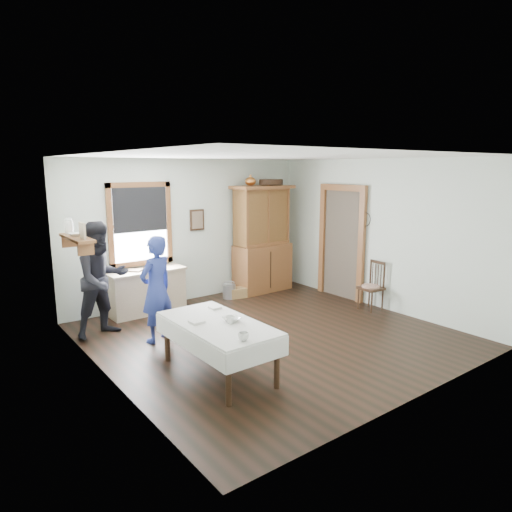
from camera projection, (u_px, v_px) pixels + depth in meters
name	position (u px, v px, depth m)	size (l,w,h in m)	color
room	(272.00, 249.00, 6.77)	(5.01, 5.01, 2.70)	black
window	(140.00, 220.00, 8.06)	(1.18, 0.07, 1.48)	white
doorway	(342.00, 239.00, 8.92)	(0.09, 1.14, 2.22)	#4E4338
wall_shelf	(76.00, 236.00, 6.53)	(0.24, 1.00, 0.44)	brown
framed_picture	(197.00, 220.00, 8.75)	(0.30, 0.04, 0.40)	#351E12
rug_beater	(365.00, 213.00, 8.38)	(0.27, 0.27, 0.01)	black
work_counter	(147.00, 291.00, 8.05)	(1.36, 0.52, 0.78)	tan
china_hutch	(262.00, 239.00, 9.39)	(1.28, 0.61, 2.18)	brown
dining_table	(218.00, 348.00, 5.65)	(0.89, 1.68, 0.67)	silver
spindle_chair	(371.00, 286.00, 8.21)	(0.41, 0.41, 0.88)	#351E12
pail	(229.00, 291.00, 8.98)	(0.26, 0.26, 0.28)	#9EA1A6
wicker_basket	(238.00, 293.00, 9.05)	(0.33, 0.23, 0.20)	#A57E4B
woman_blue	(157.00, 293.00, 6.67)	(0.53, 0.35, 1.46)	navy
figure_dark	(102.00, 283.00, 6.90)	(0.79, 0.62, 1.63)	black
table_cup_a	(243.00, 336.00, 4.99)	(0.12, 0.12, 0.09)	silver
table_cup_b	(230.00, 320.00, 5.53)	(0.10, 0.10, 0.10)	silver
table_bowl	(231.00, 319.00, 5.62)	(0.24, 0.24, 0.06)	silver
counter_book	(131.00, 272.00, 7.78)	(0.17, 0.23, 0.02)	#725E4C
counter_bowl	(151.00, 267.00, 8.03)	(0.20, 0.20, 0.06)	silver
shelf_bowl	(75.00, 234.00, 6.54)	(0.22, 0.22, 0.05)	silver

